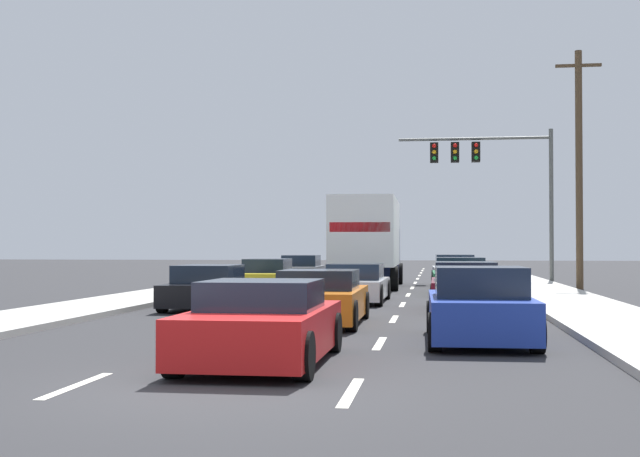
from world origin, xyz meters
name	(u,v)px	position (x,y,z in m)	size (l,w,h in m)	color
ground_plane	(371,288)	(0.00, 25.00, 0.00)	(140.00, 140.00, 0.00)	#2B2B2D
sidewalk_right	(550,294)	(6.58, 20.00, 0.07)	(2.66, 80.00, 0.14)	#B2AFA8
sidewalk_left	(182,291)	(-6.58, 20.00, 0.07)	(2.66, 80.00, 0.14)	#B2AFA8
lane_markings	(371,288)	(0.00, 24.97, 0.00)	(3.54, 62.00, 0.01)	silver
car_gray	(301,271)	(-3.48, 28.22, 0.60)	(1.94, 4.52, 1.32)	slate
car_yellow	(268,277)	(-3.57, 21.01, 0.58)	(1.93, 4.47, 1.26)	yellow
car_black	(210,288)	(-3.53, 12.70, 0.56)	(1.97, 4.50, 1.21)	black
box_truck	(368,238)	(-0.13, 24.89, 2.08)	(2.75, 9.03, 3.64)	white
car_white	(356,285)	(0.23, 15.82, 0.54)	(1.94, 4.47, 1.19)	white
car_orange	(319,299)	(0.13, 8.47, 0.55)	(1.97, 4.22, 1.20)	orange
car_red	(262,325)	(0.17, 2.16, 0.56)	(1.95, 4.08, 1.22)	red
car_silver	(454,272)	(3.47, 27.00, 0.61)	(2.01, 4.73, 1.36)	#B7BABF
car_green	(460,278)	(3.52, 20.38, 0.60)	(2.05, 4.05, 1.33)	#196B38
car_maroon	(465,288)	(3.46, 12.91, 0.60)	(1.90, 4.06, 1.30)	maroon
car_blue	(479,309)	(3.45, 5.35, 0.61)	(1.92, 4.08, 1.36)	#1E389E
traffic_signal_mast	(482,164)	(4.87, 31.04, 5.69)	(7.34, 0.69, 7.33)	#595B56
utility_pole_mid	(579,166)	(8.38, 24.79, 4.94)	(1.80, 0.28, 9.61)	brown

